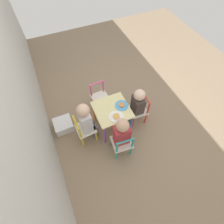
{
  "coord_description": "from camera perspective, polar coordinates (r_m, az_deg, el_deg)",
  "views": [
    {
      "loc": [
        -1.29,
        0.57,
        2.43
      ],
      "look_at": [
        0.0,
        0.0,
        0.4
      ],
      "focal_mm": 28.0,
      "sensor_mm": 36.0,
      "label": 1
    }
  ],
  "objects": [
    {
      "name": "ground_plane",
      "position": [
        2.81,
        0.0,
        -4.62
      ],
      "size": [
        6.0,
        6.0,
        0.0
      ],
      "primitive_type": "plane",
      "color": "#8C755B"
    },
    {
      "name": "house_wall",
      "position": [
        1.75,
        -29.62,
        6.67
      ],
      "size": [
        6.0,
        0.06,
        2.6
      ],
      "color": "beige",
      "rests_on": "ground_plane"
    },
    {
      "name": "kids_table",
      "position": [
        2.49,
        0.0,
        -0.23
      ],
      "size": [
        0.48,
        0.48,
        0.47
      ],
      "color": "beige",
      "rests_on": "ground_plane"
    },
    {
      "name": "chair_teal",
      "position": [
        2.4,
        3.32,
        -10.37
      ],
      "size": [
        0.28,
        0.28,
        0.5
      ],
      "rotation": [
        0.0,
        0.0,
        1.47
      ],
      "color": "silver",
      "rests_on": "ground_plane"
    },
    {
      "name": "chair_red",
      "position": [
        2.71,
        8.85,
        0.7
      ],
      "size": [
        0.28,
        0.28,
        0.5
      ],
      "rotation": [
        0.0,
        0.0,
        -3.22
      ],
      "color": "silver",
      "rests_on": "ground_plane"
    },
    {
      "name": "chair_yellow",
      "position": [
        2.53,
        -9.06,
        -5.62
      ],
      "size": [
        0.27,
        0.27,
        0.5
      ],
      "rotation": [
        0.0,
        0.0,
        0.05
      ],
      "color": "silver",
      "rests_on": "ground_plane"
    },
    {
      "name": "chair_pink",
      "position": [
        2.84,
        -4.01,
        4.81
      ],
      "size": [
        0.27,
        0.27,
        0.5
      ],
      "rotation": [
        0.0,
        0.0,
        -1.52
      ],
      "color": "silver",
      "rests_on": "ground_plane"
    },
    {
      "name": "child_left",
      "position": [
        2.24,
        3.05,
        -6.9
      ],
      "size": [
        0.22,
        0.21,
        0.75
      ],
      "rotation": [
        0.0,
        0.0,
        1.47
      ],
      "color": "#7A6B5B",
      "rests_on": "ground_plane"
    },
    {
      "name": "child_front",
      "position": [
        2.56,
        8.08,
        2.52
      ],
      "size": [
        0.21,
        0.22,
        0.69
      ],
      "rotation": [
        0.0,
        0.0,
        -3.22
      ],
      "color": "#7A6B5B",
      "rests_on": "ground_plane"
    },
    {
      "name": "child_back",
      "position": [
        2.35,
        -8.41,
        -2.51
      ],
      "size": [
        0.21,
        0.22,
        0.77
      ],
      "rotation": [
        0.0,
        0.0,
        0.05
      ],
      "color": "#4C608E",
      "rests_on": "ground_plane"
    },
    {
      "name": "plate_left",
      "position": [
        2.33,
        1.4,
        -1.52
      ],
      "size": [
        0.2,
        0.2,
        0.03
      ],
      "color": "white",
      "rests_on": "kids_table"
    },
    {
      "name": "plate_front",
      "position": [
        2.45,
        3.18,
        2.2
      ],
      "size": [
        0.19,
        0.19,
        0.03
      ],
      "color": "#4C9EE0",
      "rests_on": "kids_table"
    },
    {
      "name": "storage_bin",
      "position": [
        2.83,
        -15.54,
        -4.1
      ],
      "size": [
        0.27,
        0.27,
        0.15
      ],
      "color": "silver",
      "rests_on": "ground_plane"
    }
  ]
}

